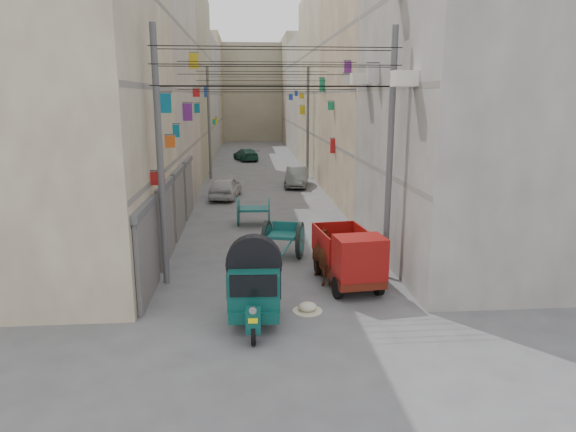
{
  "coord_description": "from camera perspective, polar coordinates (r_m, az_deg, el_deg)",
  "views": [
    {
      "loc": [
        -0.96,
        -10.0,
        5.86
      ],
      "look_at": [
        0.39,
        6.5,
        2.03
      ],
      "focal_mm": 32.0,
      "sensor_mm": 36.0,
      "label": 1
    }
  ],
  "objects": [
    {
      "name": "ac_units",
      "position": [
        18.33,
        10.42,
        17.73
      ],
      "size": [
        0.7,
        6.55,
        3.35
      ],
      "color": "silver",
      "rests_on": "ground"
    },
    {
      "name": "utility_poles",
      "position": [
        27.08,
        -2.66,
        9.06
      ],
      "size": [
        7.4,
        22.2,
        8.0
      ],
      "color": "#515153",
      "rests_on": "ground"
    },
    {
      "name": "distant_car_white",
      "position": [
        30.82,
        -6.97,
        3.19
      ],
      "size": [
        2.05,
        4.02,
        1.31
      ],
      "primitive_type": "imported",
      "rotation": [
        0.0,
        0.0,
        3.01
      ],
      "color": "#BABABA",
      "rests_on": "ground"
    },
    {
      "name": "tonga_cart",
      "position": [
        19.21,
        -0.53,
        -2.52
      ],
      "size": [
        1.88,
        3.23,
        1.37
      ],
      "rotation": [
        0.0,
        0.0,
        -0.26
      ],
      "color": "black",
      "rests_on": "ground"
    },
    {
      "name": "building_row_right",
      "position": [
        45.03,
        7.01,
        13.68
      ],
      "size": [
        8.0,
        62.0,
        14.0
      ],
      "color": "#A39E98",
      "rests_on": "ground"
    },
    {
      "name": "horse",
      "position": [
        16.8,
        4.42,
        -4.63
      ],
      "size": [
        1.18,
        1.98,
        1.56
      ],
      "primitive_type": "imported",
      "rotation": [
        0.0,
        0.0,
        3.34
      ],
      "color": "maroon",
      "rests_on": "ground"
    },
    {
      "name": "mini_truck",
      "position": [
        16.17,
        7.03,
        -4.97
      ],
      "size": [
        1.87,
        3.48,
        1.87
      ],
      "rotation": [
        0.0,
        0.0,
        0.12
      ],
      "color": "black",
      "rests_on": "ground"
    },
    {
      "name": "shutters_left",
      "position": [
        21.05,
        -12.64,
        0.72
      ],
      "size": [
        0.18,
        14.4,
        2.88
      ],
      "color": "#46464B",
      "rests_on": "ground"
    },
    {
      "name": "end_cap_building",
      "position": [
        76.01,
        -4.05,
        13.47
      ],
      "size": [
        22.0,
        10.0,
        13.0
      ],
      "primitive_type": "cube",
      "color": "#A0987E",
      "rests_on": "ground"
    },
    {
      "name": "auto_rickshaw",
      "position": [
        13.67,
        -3.76,
        -7.54
      ],
      "size": [
        1.55,
        2.61,
        1.82
      ],
      "rotation": [
        0.0,
        0.0,
        -0.04
      ],
      "color": "black",
      "rests_on": "ground"
    },
    {
      "name": "feed_sack",
      "position": [
        14.63,
        2.17,
        -10.04
      ],
      "size": [
        0.53,
        0.42,
        0.26
      ],
      "primitive_type": "ellipsoid",
      "color": "beige",
      "rests_on": "ground"
    },
    {
      "name": "distant_car_grey",
      "position": [
        34.69,
        0.97,
        4.36
      ],
      "size": [
        2.0,
        4.07,
        1.28
      ],
      "primitive_type": "imported",
      "rotation": [
        0.0,
        0.0,
        -0.17
      ],
      "color": "#4F5452",
      "rests_on": "ground"
    },
    {
      "name": "second_cart",
      "position": [
        24.07,
        -3.84,
        0.63
      ],
      "size": [
        1.56,
        1.39,
        1.33
      ],
      "rotation": [
        0.0,
        0.0,
        -0.04
      ],
      "color": "#12514F",
      "rests_on": "ground"
    },
    {
      "name": "distant_car_green",
      "position": [
        49.36,
        -4.7,
        6.83
      ],
      "size": [
        2.7,
        4.3,
        1.16
      ],
      "primitive_type": "imported",
      "rotation": [
        0.0,
        0.0,
        3.43
      ],
      "color": "#1A4D3D",
      "rests_on": "ground"
    },
    {
      "name": "overhead_cables",
      "position": [
        24.44,
        -2.5,
        15.13
      ],
      "size": [
        7.4,
        22.52,
        1.12
      ],
      "color": "black",
      "rests_on": "ground"
    },
    {
      "name": "signboards",
      "position": [
        31.77,
        -2.97,
        8.61
      ],
      "size": [
        8.22,
        40.52,
        5.67
      ],
      "color": "gold",
      "rests_on": "ground"
    },
    {
      "name": "building_row_left",
      "position": [
        44.69,
        -14.11,
        13.4
      ],
      "size": [
        8.0,
        62.0,
        14.0
      ],
      "color": "beige",
      "rests_on": "ground"
    },
    {
      "name": "ground",
      "position": [
        11.63,
        0.72,
        -17.24
      ],
      "size": [
        140.0,
        140.0,
        0.0
      ],
      "primitive_type": "plane",
      "color": "#4E4E50",
      "rests_on": "ground"
    }
  ]
}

